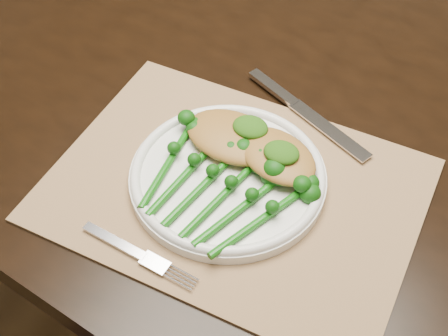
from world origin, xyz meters
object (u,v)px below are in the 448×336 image
at_px(dining_table, 236,217).
at_px(broccolini_bundle, 211,192).
at_px(placemat, 234,190).
at_px(chicken_fillet_left, 232,137).
at_px(dinner_plate, 228,176).

height_order(dining_table, broccolini_bundle, broccolini_bundle).
bearing_deg(broccolini_bundle, placemat, 75.77).
bearing_deg(chicken_fillet_left, placemat, -56.50).
relative_size(placemat, chicken_fillet_left, 3.55).
bearing_deg(broccolini_bundle, dinner_plate, 96.41).
xyz_separation_m(dining_table, dinner_plate, (0.08, -0.21, 0.39)).
relative_size(dinner_plate, chicken_fillet_left, 1.94).
bearing_deg(placemat, dinner_plate, 150.79).
distance_m(dining_table, dinner_plate, 0.45).
bearing_deg(chicken_fillet_left, dinner_plate, -64.69).
xyz_separation_m(dining_table, broccolini_bundle, (0.07, -0.25, 0.40)).
xyz_separation_m(dinner_plate, chicken_fillet_left, (-0.02, 0.05, 0.02)).
bearing_deg(dinner_plate, chicken_fillet_left, 108.43).
relative_size(dining_table, chicken_fillet_left, 13.23).
bearing_deg(chicken_fillet_left, dining_table, 117.59).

